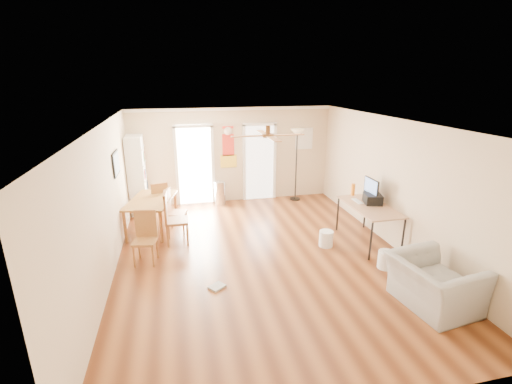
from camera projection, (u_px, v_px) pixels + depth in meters
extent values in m
plane|color=brown|center=(263.00, 257.00, 7.01)|extent=(7.00, 7.00, 0.00)
cube|color=red|center=(228.00, 147.00, 9.74)|extent=(0.46, 0.03, 1.10)
cube|color=white|center=(304.00, 139.00, 10.14)|extent=(0.50, 0.04, 0.60)
cube|color=black|center=(116.00, 163.00, 7.22)|extent=(0.04, 0.66, 0.48)
cylinder|color=silver|center=(220.00, 193.00, 9.81)|extent=(0.32, 0.32, 0.65)
cube|color=silver|center=(357.00, 201.00, 7.66)|extent=(0.12, 0.36, 0.01)
cube|color=black|center=(373.00, 199.00, 7.52)|extent=(0.43, 0.46, 0.20)
cylinder|color=orange|center=(353.00, 190.00, 8.02)|extent=(0.09, 0.09, 0.27)
cylinder|color=white|center=(326.00, 239.00, 7.42)|extent=(0.31, 0.31, 0.33)
cylinder|color=white|center=(386.00, 260.00, 6.57)|extent=(0.31, 0.31, 0.33)
cube|color=#AAAAA5|center=(217.00, 287.00, 5.98)|extent=(0.32, 0.31, 0.04)
imported|color=#9A9A95|center=(433.00, 284.00, 5.41)|extent=(1.16, 1.29, 0.76)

